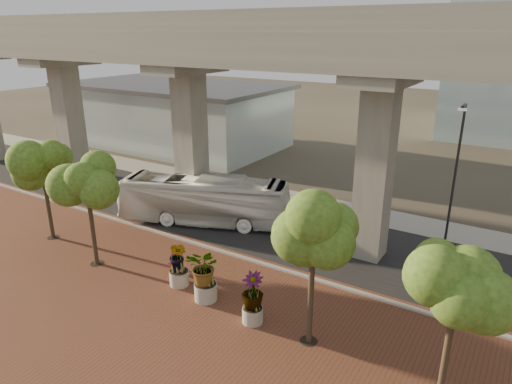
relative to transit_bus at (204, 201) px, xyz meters
The scene contains 18 objects.
ground 4.48m from the transit_bus, 11.31° to the right, with size 160.00×160.00×0.00m, color #3B342B.
brick_plaza 9.86m from the transit_bus, 64.85° to the right, with size 70.00×13.00×0.06m, color brown.
asphalt_road 4.55m from the transit_bus, 15.78° to the left, with size 90.00×8.00×0.04m, color black.
curb_strip 5.21m from the transit_bus, 34.32° to the right, with size 70.00×0.25×0.16m, color #9A9890.
far_sidewalk 7.99m from the transit_bus, 58.15° to the left, with size 90.00×3.00×0.06m, color #9A9890.
transit_viaduct 7.23m from the transit_bus, 15.78° to the left, with size 72.00×5.60×12.40m.
station_pavilion 22.01m from the transit_bus, 136.26° to the left, with size 23.00×13.00×6.30m.
transit_bus is the anchor object (origin of this frame).
fire_hydrant 6.47m from the transit_bus, 65.91° to the right, with size 0.50×0.45×1.01m.
planter_front 8.85m from the transit_bus, 51.67° to the right, with size 2.26×2.26×2.48m.
planter_right 10.90m from the transit_bus, 41.59° to the right, with size 2.11×2.11×2.26m.
planter_left 7.54m from the transit_bus, 61.10° to the right, with size 2.04×2.04×2.25m.
street_tree_far_west 9.43m from the transit_bus, 132.96° to the right, with size 3.45×3.45×6.10m.
street_tree_near_west 7.98m from the transit_bus, 100.52° to the right, with size 3.27×3.27×5.88m.
street_tree_near_east 13.19m from the transit_bus, 33.76° to the right, with size 3.65×3.65×6.17m.
street_tree_far_east 17.42m from the transit_bus, 25.36° to the right, with size 3.23×3.23×5.61m.
streetlamp_west 8.37m from the transit_bus, 126.42° to the left, with size 0.37×1.09×7.52m.
streetlamp_east 14.55m from the transit_bus, 19.23° to the left, with size 0.39×1.14×7.89m.
Camera 1 is at (12.61, -19.88, 11.44)m, focal length 32.00 mm.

